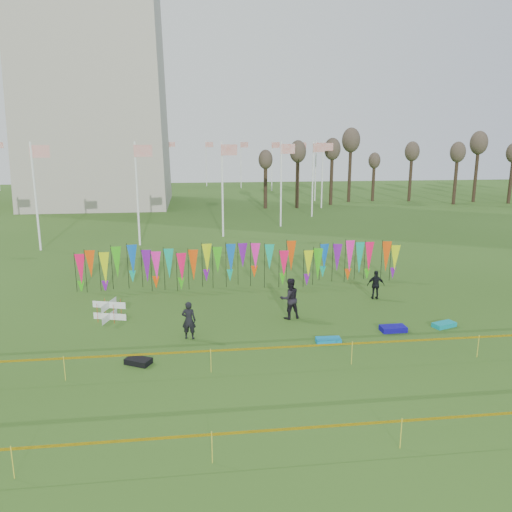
{
  "coord_description": "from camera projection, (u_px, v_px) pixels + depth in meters",
  "views": [
    {
      "loc": [
        -2.46,
        -18.46,
        8.11
      ],
      "look_at": [
        0.62,
        6.0,
        2.36
      ],
      "focal_mm": 35.0,
      "sensor_mm": 36.0,
      "label": 1
    }
  ],
  "objects": [
    {
      "name": "banner_row",
      "position": [
        244.0,
        261.0,
        28.2
      ],
      "size": [
        18.64,
        0.64,
        2.33
      ],
      "color": "black",
      "rests_on": "ground"
    },
    {
      "name": "person_right",
      "position": [
        376.0,
        285.0,
        25.92
      ],
      "size": [
        0.96,
        0.65,
        1.51
      ],
      "primitive_type": "imported",
      "rotation": [
        0.0,
        0.0,
        2.97
      ],
      "color": "black",
      "rests_on": "ground"
    },
    {
      "name": "ground",
      "position": [
        259.0,
        347.0,
        19.98
      ],
      "size": [
        160.0,
        160.0,
        0.0
      ],
      "primitive_type": "plane",
      "color": "#2A4A14",
      "rests_on": "ground"
    },
    {
      "name": "kite_bag_turquoise",
      "position": [
        328.0,
        341.0,
        20.41
      ],
      "size": [
        1.03,
        0.55,
        0.2
      ],
      "primitive_type": "cube",
      "rotation": [
        0.0,
        0.0,
        -0.05
      ],
      "color": "#0C87C2",
      "rests_on": "ground"
    },
    {
      "name": "kite_bag_black",
      "position": [
        138.0,
        361.0,
        18.49
      ],
      "size": [
        1.07,
        0.92,
        0.22
      ],
      "primitive_type": "cube",
      "rotation": [
        0.0,
        0.0,
        -0.5
      ],
      "color": "black",
      "rests_on": "ground"
    },
    {
      "name": "caution_tape_near",
      "position": [
        260.0,
        349.0,
        17.9
      ],
      "size": [
        26.0,
        0.02,
        0.9
      ],
      "color": "#E8B504",
      "rests_on": "ground"
    },
    {
      "name": "person_left",
      "position": [
        189.0,
        320.0,
        20.69
      ],
      "size": [
        0.67,
        0.54,
        1.62
      ],
      "primitive_type": "imported",
      "rotation": [
        0.0,
        0.0,
        2.94
      ],
      "color": "black",
      "rests_on": "ground"
    },
    {
      "name": "caution_tape_far",
      "position": [
        287.0,
        431.0,
        12.9
      ],
      "size": [
        26.0,
        0.02,
        0.9
      ],
      "color": "#E8B504",
      "rests_on": "ground"
    },
    {
      "name": "person_mid",
      "position": [
        290.0,
        298.0,
        23.04
      ],
      "size": [
        1.04,
        0.76,
        1.93
      ],
      "primitive_type": "imported",
      "rotation": [
        0.0,
        0.0,
        3.34
      ],
      "color": "black",
      "rests_on": "ground"
    },
    {
      "name": "flagpole_ring",
      "position": [
        102.0,
        173.0,
        63.75
      ],
      "size": [
        57.4,
        56.16,
        8.0
      ],
      "color": "white",
      "rests_on": "ground"
    },
    {
      "name": "kite_bag_teal",
      "position": [
        444.0,
        325.0,
        22.17
      ],
      "size": [
        1.15,
        0.81,
        0.2
      ],
      "primitive_type": "cube",
      "rotation": [
        0.0,
        0.0,
        0.33
      ],
      "color": "#0B929E",
      "rests_on": "ground"
    },
    {
      "name": "kite_bag_blue",
      "position": [
        393.0,
        329.0,
        21.66
      ],
      "size": [
        1.11,
        0.6,
        0.23
      ],
      "primitive_type": "cube",
      "rotation": [
        0.0,
        0.0,
        0.02
      ],
      "color": "#100994",
      "rests_on": "ground"
    },
    {
      "name": "tree_line",
      "position": [
        458.0,
        155.0,
        64.99
      ],
      "size": [
        53.92,
        1.92,
        7.84
      ],
      "color": "#37291B",
      "rests_on": "ground"
    },
    {
      "name": "box_kite",
      "position": [
        109.0,
        311.0,
        22.93
      ],
      "size": [
        0.81,
        0.81,
        0.9
      ],
      "rotation": [
        0.0,
        0.0,
        -0.28
      ],
      "color": "red",
      "rests_on": "ground"
    }
  ]
}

